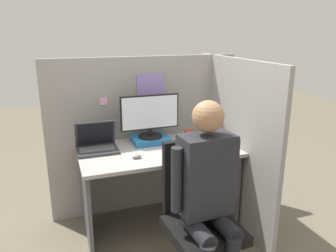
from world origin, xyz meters
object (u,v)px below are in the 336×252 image
Objects in this scene: stapler at (219,140)px; office_chair at (199,212)px; monitor at (150,115)px; laptop at (97,145)px; paper_box at (150,139)px; person at (209,188)px; carrot_toy at (192,150)px; coffee_mug at (188,135)px.

office_chair is (-0.48, -0.64, -0.26)m from stapler.
monitor is 1.57× the size of laptop.
person reaches higher than paper_box.
monitor is (0.00, 0.00, 0.23)m from paper_box.
person is at bearing -104.67° from carrot_toy.
paper_box is at bearing 156.79° from stapler.
person is (-0.01, -0.15, 0.26)m from office_chair.
office_chair reaches higher than paper_box.
laptop is 2.23× the size of carrot_toy.
office_chair is at bearing -55.15° from laptop.
stapler is (1.05, -0.18, -0.02)m from laptop.
carrot_toy is 1.63× the size of coffee_mug.
carrot_toy is at bearing 75.33° from person.
person is 14.09× the size of coffee_mug.
person reaches higher than monitor.
office_chair reaches higher than carrot_toy.
coffee_mug is (-0.21, 0.20, 0.02)m from stapler.
monitor is 0.65m from stapler.
carrot_toy is at bearing 72.17° from office_chair.
coffee_mug is at bearing 137.15° from stapler.
carrot_toy is 0.12× the size of person.
monitor reaches higher than stapler.
person reaches higher than carrot_toy.
monitor is 0.54× the size of office_chair.
coffee_mug reaches higher than carrot_toy.
laptop reaches higher than coffee_mug.
monitor is at bearing 90.00° from paper_box.
coffee_mug is at bearing 72.30° from carrot_toy.
office_chair is 10.59× the size of coffee_mug.
office_chair is (-0.16, -0.51, -0.26)m from carrot_toy.
office_chair is 0.75× the size of person.
paper_box is at bearing -90.00° from monitor.
coffee_mug is at bearing 72.22° from office_chair.
coffee_mug is at bearing 74.31° from person.
laptop is at bearing 120.08° from person.
person is at bearing -105.69° from coffee_mug.
laptop is 2.09× the size of stapler.
coffee_mug is (0.27, 0.83, 0.28)m from office_chair.
office_chair is at bearing -107.83° from carrot_toy.
coffee_mug is (0.35, -0.05, 0.02)m from paper_box.
monitor is 1.06m from person.
office_chair is (0.57, -0.82, -0.28)m from laptop.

